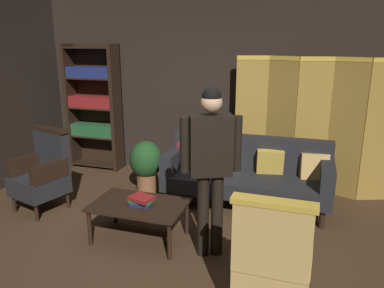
# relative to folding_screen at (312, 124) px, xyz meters

# --- Properties ---
(ground_plane) EXTENTS (10.00, 10.00, 0.00)m
(ground_plane) POSITION_rel_folding_screen_xyz_m (-1.31, -2.15, -0.99)
(ground_plane) COLOR #3D2819
(back_wall) EXTENTS (7.20, 0.10, 2.80)m
(back_wall) POSITION_rel_folding_screen_xyz_m (-1.31, 0.30, 0.41)
(back_wall) COLOR black
(back_wall) RESTS_ON ground_plane
(folding_screen) EXTENTS (2.17, 0.29, 1.90)m
(folding_screen) POSITION_rel_folding_screen_xyz_m (0.00, 0.00, 0.00)
(folding_screen) COLOR olive
(folding_screen) RESTS_ON ground_plane
(bookshelf) EXTENTS (0.90, 0.32, 2.05)m
(bookshelf) POSITION_rel_folding_screen_xyz_m (-3.46, 0.04, 0.07)
(bookshelf) COLOR black
(bookshelf) RESTS_ON ground_plane
(velvet_couch) EXTENTS (2.12, 0.78, 0.88)m
(velvet_couch) POSITION_rel_folding_screen_xyz_m (-0.76, -0.70, -0.53)
(velvet_couch) COLOR black
(velvet_couch) RESTS_ON ground_plane
(coffee_table) EXTENTS (1.00, 0.64, 0.42)m
(coffee_table) POSITION_rel_folding_screen_xyz_m (-1.71, -1.98, -0.61)
(coffee_table) COLOR black
(coffee_table) RESTS_ON ground_plane
(armchair_gilt_accent) EXTENTS (0.60, 0.58, 1.04)m
(armchair_gilt_accent) POSITION_rel_folding_screen_xyz_m (-0.22, -2.71, -0.50)
(armchair_gilt_accent) COLOR gold
(armchair_gilt_accent) RESTS_ON ground_plane
(armchair_wing_left) EXTENTS (0.71, 0.71, 1.04)m
(armchair_wing_left) POSITION_rel_folding_screen_xyz_m (-3.21, -1.63, -0.50)
(armchair_wing_left) COLOR black
(armchair_wing_left) RESTS_ON ground_plane
(standing_figure) EXTENTS (0.55, 0.35, 1.70)m
(standing_figure) POSITION_rel_folding_screen_xyz_m (-0.91, -2.03, 0.04)
(standing_figure) COLOR black
(standing_figure) RESTS_ON ground_plane
(potted_plant) EXTENTS (0.46, 0.46, 0.75)m
(potted_plant) POSITION_rel_folding_screen_xyz_m (-2.19, -0.74, -0.55)
(potted_plant) COLOR brown
(potted_plant) RESTS_ON ground_plane
(book_navy_cloth) EXTENTS (0.23, 0.14, 0.03)m
(book_navy_cloth) POSITION_rel_folding_screen_xyz_m (-1.66, -2.01, -0.55)
(book_navy_cloth) COLOR navy
(book_navy_cloth) RESTS_ON coffee_table
(book_green_cloth) EXTENTS (0.26, 0.16, 0.03)m
(book_green_cloth) POSITION_rel_folding_screen_xyz_m (-1.66, -2.01, -0.52)
(book_green_cloth) COLOR #1E4C28
(book_green_cloth) RESTS_ON book_navy_cloth
(book_red_leather) EXTENTS (0.28, 0.24, 0.04)m
(book_red_leather) POSITION_rel_folding_screen_xyz_m (-1.66, -2.01, -0.48)
(book_red_leather) COLOR maroon
(book_red_leather) RESTS_ON book_green_cloth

